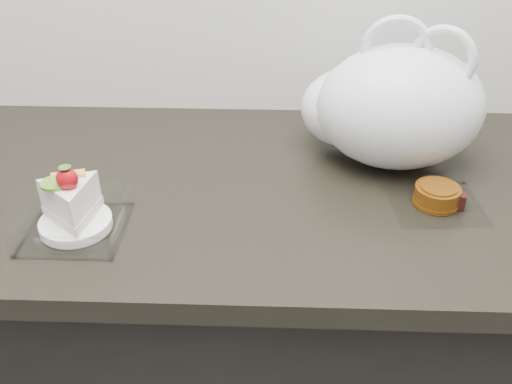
# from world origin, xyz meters

# --- Properties ---
(counter) EXTENTS (2.04, 0.64, 0.90)m
(counter) POSITION_xyz_m (0.00, 1.69, 0.45)
(counter) COLOR black
(counter) RESTS_ON ground
(cake_tray) EXTENTS (0.16, 0.16, 0.12)m
(cake_tray) POSITION_xyz_m (-0.25, 1.53, 0.93)
(cake_tray) COLOR white
(cake_tray) RESTS_ON counter
(mooncake_wrap) EXTENTS (0.16, 0.15, 0.04)m
(mooncake_wrap) POSITION_xyz_m (0.34, 1.63, 0.91)
(mooncake_wrap) COLOR white
(mooncake_wrap) RESTS_ON counter
(plastic_bag) EXTENTS (0.37, 0.31, 0.28)m
(plastic_bag) POSITION_xyz_m (0.27, 1.78, 1.01)
(plastic_bag) COLOR white
(plastic_bag) RESTS_ON counter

